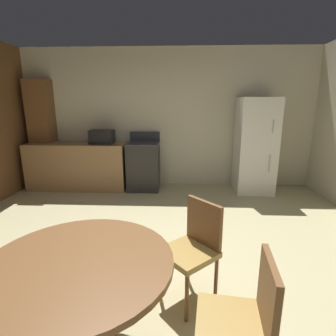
{
  "coord_description": "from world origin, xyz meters",
  "views": [
    {
      "loc": [
        0.23,
        -2.22,
        1.68
      ],
      "look_at": [
        0.09,
        0.98,
        0.87
      ],
      "focal_mm": 27.99,
      "sensor_mm": 36.0,
      "label": 1
    }
  ],
  "objects_px": {
    "oven_range": "(144,166)",
    "chair_northeast": "(194,245)",
    "dining_table": "(80,284)",
    "chair_east": "(244,319)",
    "refrigerator": "(255,146)",
    "microwave": "(102,137)"
  },
  "relations": [
    {
      "from": "refrigerator",
      "to": "chair_northeast",
      "type": "bearing_deg",
      "value": -113.76
    },
    {
      "from": "microwave",
      "to": "chair_northeast",
      "type": "height_order",
      "value": "microwave"
    },
    {
      "from": "dining_table",
      "to": "oven_range",
      "type": "bearing_deg",
      "value": 91.62
    },
    {
      "from": "chair_northeast",
      "to": "oven_range",
      "type": "bearing_deg",
      "value": -116.15
    },
    {
      "from": "dining_table",
      "to": "chair_east",
      "type": "distance_m",
      "value": 0.98
    },
    {
      "from": "microwave",
      "to": "dining_table",
      "type": "bearing_deg",
      "value": -76.09
    },
    {
      "from": "oven_range",
      "to": "dining_table",
      "type": "xyz_separation_m",
      "value": [
        0.1,
        -3.61,
        0.13
      ]
    },
    {
      "from": "refrigerator",
      "to": "microwave",
      "type": "distance_m",
      "value": 2.9
    },
    {
      "from": "chair_east",
      "to": "chair_northeast",
      "type": "bearing_deg",
      "value": -65.59
    },
    {
      "from": "oven_range",
      "to": "refrigerator",
      "type": "bearing_deg",
      "value": -1.46
    },
    {
      "from": "dining_table",
      "to": "refrigerator",
      "type": "bearing_deg",
      "value": 60.57
    },
    {
      "from": "chair_northeast",
      "to": "chair_east",
      "type": "distance_m",
      "value": 0.81
    },
    {
      "from": "microwave",
      "to": "chair_east",
      "type": "height_order",
      "value": "microwave"
    },
    {
      "from": "chair_northeast",
      "to": "chair_east",
      "type": "xyz_separation_m",
      "value": [
        0.24,
        -0.77,
        0.0
      ]
    },
    {
      "from": "oven_range",
      "to": "chair_northeast",
      "type": "height_order",
      "value": "oven_range"
    },
    {
      "from": "oven_range",
      "to": "chair_northeast",
      "type": "distance_m",
      "value": 3.07
    },
    {
      "from": "dining_table",
      "to": "chair_northeast",
      "type": "xyz_separation_m",
      "value": [
        0.73,
        0.65,
        -0.1
      ]
    },
    {
      "from": "microwave",
      "to": "oven_range",
      "type": "bearing_deg",
      "value": 0.26
    },
    {
      "from": "oven_range",
      "to": "chair_east",
      "type": "relative_size",
      "value": 1.26
    },
    {
      "from": "chair_northeast",
      "to": "microwave",
      "type": "bearing_deg",
      "value": -103.07
    },
    {
      "from": "refrigerator",
      "to": "dining_table",
      "type": "bearing_deg",
      "value": -119.43
    },
    {
      "from": "oven_range",
      "to": "microwave",
      "type": "distance_m",
      "value": 0.97
    }
  ]
}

